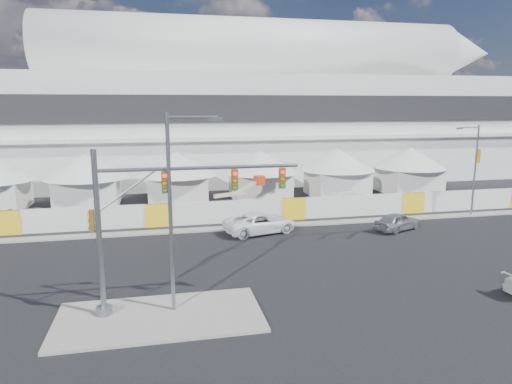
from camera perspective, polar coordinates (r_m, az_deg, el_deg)
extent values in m
plane|color=black|center=(27.07, 1.13, -11.57)|extent=(160.00, 160.00, 0.00)
cube|color=gray|center=(23.70, -11.91, -15.05)|extent=(10.00, 5.00, 0.15)
cube|color=gray|center=(46.09, 22.33, -2.81)|extent=(80.00, 1.20, 0.12)
cube|color=silver|center=(67.83, -0.32, 8.11)|extent=(80.00, 24.00, 14.00)
cube|color=black|center=(55.90, 2.24, 10.37)|extent=(68.00, 0.30, 3.20)
cube|color=silver|center=(55.81, 2.28, 6.77)|extent=(72.00, 0.80, 0.50)
cylinder|color=silver|center=(66.20, 0.04, 17.39)|extent=(57.60, 8.40, 8.40)
cylinder|color=silver|center=(66.60, 1.80, 16.98)|extent=(51.60, 6.80, 6.80)
cylinder|color=silver|center=(67.06, 3.53, 16.57)|extent=(45.60, 5.20, 5.20)
cone|color=silver|center=(79.75, 24.71, 15.49)|extent=(8.00, 7.60, 7.60)
cube|color=silver|center=(49.69, -20.22, -0.01)|extent=(6.00, 6.00, 3.00)
cone|color=silver|center=(49.28, -20.43, 3.08)|extent=(8.40, 8.40, 2.40)
cube|color=silver|center=(49.18, -9.80, 0.41)|extent=(6.00, 6.00, 3.00)
cone|color=silver|center=(48.77, -9.91, 3.53)|extent=(8.40, 8.40, 2.40)
cube|color=silver|center=(50.30, 0.49, 0.80)|extent=(6.00, 6.00, 3.00)
cone|color=silver|center=(49.90, 0.49, 3.86)|extent=(8.40, 8.40, 2.40)
cube|color=silver|center=(52.95, 10.04, 1.15)|extent=(6.00, 6.00, 3.00)
cone|color=silver|center=(52.57, 10.14, 4.05)|extent=(8.40, 8.40, 2.40)
cube|color=silver|center=(56.92, 18.48, 1.43)|extent=(6.00, 6.00, 3.00)
cone|color=silver|center=(56.56, 18.65, 4.12)|extent=(8.40, 8.40, 2.40)
cube|color=silver|center=(41.64, 4.66, -2.08)|extent=(70.00, 0.25, 2.00)
imported|color=#AAABAF|center=(39.80, 17.29, -3.53)|extent=(3.36, 4.77, 1.51)
imported|color=white|center=(37.27, 0.57, -3.86)|extent=(4.19, 6.55, 1.68)
imported|color=white|center=(49.13, 11.84, -0.65)|extent=(2.32, 4.33, 1.36)
imported|color=#A7A7AC|center=(44.34, -25.57, -2.74)|extent=(2.49, 5.00, 1.39)
cylinder|color=gray|center=(23.11, -19.03, -5.05)|extent=(0.27, 0.27, 8.18)
cylinder|color=gray|center=(24.44, -18.45, -13.86)|extent=(0.80, 0.80, 0.40)
cylinder|color=gray|center=(22.38, -6.94, 3.00)|extent=(9.83, 0.18, 0.18)
cube|color=#594714|center=(22.39, -11.33, 1.20)|extent=(0.32, 0.22, 1.05)
cube|color=#594714|center=(22.68, -2.69, 1.53)|extent=(0.32, 0.22, 1.05)
cube|color=#594714|center=(23.20, 3.29, 1.73)|extent=(0.32, 0.22, 1.05)
cube|color=#594714|center=(22.98, -19.84, -3.43)|extent=(0.22, 0.32, 1.05)
cylinder|color=gray|center=(22.57, -10.65, -2.84)|extent=(0.20, 0.20, 9.83)
cylinder|color=gray|center=(22.00, -7.92, 9.26)|extent=(2.40, 0.13, 0.13)
cube|color=gray|center=(22.11, -5.05, 9.04)|extent=(0.66, 0.27, 0.16)
cylinder|color=slate|center=(47.08, 25.68, 2.38)|extent=(0.17, 0.17, 8.46)
cylinder|color=slate|center=(46.10, 25.07, 7.33)|extent=(2.07, 0.11, 0.11)
cube|color=slate|center=(45.55, 24.11, 7.25)|extent=(0.56, 0.23, 0.14)
cube|color=yellow|center=(47.06, 26.05, 4.08)|extent=(0.03, 0.56, 1.32)
cube|color=red|center=(43.35, -4.44, -2.21)|extent=(3.69, 2.69, 1.03)
cube|color=beige|center=(43.22, -2.99, -0.39)|extent=(3.40, 1.69, 0.33)
cube|color=beige|center=(43.48, -0.32, 0.44)|extent=(2.65, 1.33, 1.13)
cube|color=red|center=(43.67, 1.36, 1.11)|extent=(1.10, 1.10, 0.94)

